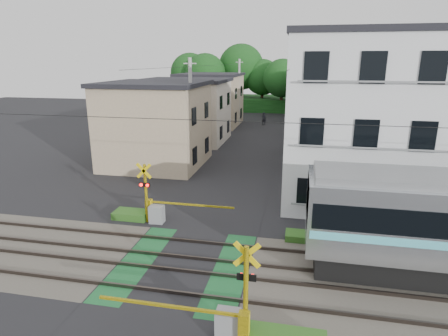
% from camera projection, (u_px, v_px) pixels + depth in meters
% --- Properties ---
extents(ground, '(120.00, 120.00, 0.00)m').
position_uv_depth(ground, '(183.00, 265.00, 14.80)').
color(ground, black).
extents(track_bed, '(120.00, 120.00, 0.14)m').
position_uv_depth(track_bed, '(183.00, 264.00, 14.79)').
color(track_bed, '#47423A').
rests_on(track_bed, ground).
extents(crossing_signal_near, '(4.74, 0.65, 3.09)m').
position_uv_depth(crossing_signal_near, '(231.00, 318.00, 10.67)').
color(crossing_signal_near, yellow).
rests_on(crossing_signal_near, ground).
extents(crossing_signal_far, '(4.74, 0.65, 3.09)m').
position_uv_depth(crossing_signal_far, '(155.00, 209.00, 18.55)').
color(crossing_signal_far, yellow).
rests_on(crossing_signal_far, ground).
extents(apartment_block, '(10.20, 8.36, 9.30)m').
position_uv_depth(apartment_block, '(379.00, 119.00, 20.82)').
color(apartment_block, white).
rests_on(apartment_block, ground).
extents(houses_row, '(22.07, 31.35, 6.80)m').
position_uv_depth(houses_row, '(261.00, 107.00, 38.26)').
color(houses_row, tan).
rests_on(houses_row, ground).
extents(tree_hill, '(40.00, 12.77, 10.76)m').
position_uv_depth(tree_hill, '(279.00, 79.00, 58.91)').
color(tree_hill, '#174717').
rests_on(tree_hill, ground).
extents(catenary, '(60.00, 5.04, 7.00)m').
position_uv_depth(catenary, '(350.00, 186.00, 12.66)').
color(catenary, '#2D2D33').
rests_on(catenary, ground).
extents(utility_poles, '(7.90, 42.00, 8.00)m').
position_uv_depth(utility_poles, '(245.00, 101.00, 35.54)').
color(utility_poles, '#A5A5A0').
rests_on(utility_poles, ground).
extents(pedestrian, '(0.68, 0.56, 1.60)m').
position_uv_depth(pedestrian, '(264.00, 119.00, 46.74)').
color(pedestrian, black).
rests_on(pedestrian, ground).
extents(weed_patches, '(10.25, 8.80, 0.40)m').
position_uv_depth(weed_patches, '(226.00, 267.00, 14.33)').
color(weed_patches, '#2D5E1E').
rests_on(weed_patches, ground).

